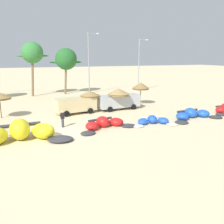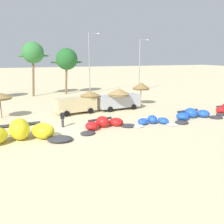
{
  "view_description": "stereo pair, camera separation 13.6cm",
  "coord_description": "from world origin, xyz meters",
  "px_view_note": "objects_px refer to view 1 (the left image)",
  "views": [
    {
      "loc": [
        -3.18,
        -20.43,
        6.68
      ],
      "look_at": [
        5.49,
        2.0,
        1.0
      ],
      "focal_mm": 38.13,
      "sensor_mm": 36.0,
      "label": 1
    },
    {
      "loc": [
        -3.05,
        -20.48,
        6.68
      ],
      "look_at": [
        5.49,
        2.0,
        1.0
      ],
      "focal_mm": 38.13,
      "sensor_mm": 36.0,
      "label": 2
    }
  ],
  "objects_px": {
    "kite_left": "(20,133)",
    "lamppost_east_center": "(90,60)",
    "palm_center_left": "(66,59)",
    "person_near_kites": "(63,119)",
    "kite_center": "(153,121)",
    "kite_right_of_center": "(193,115)",
    "parked_car_second": "(74,105)",
    "kite_left_of_center": "(104,124)",
    "beach_umbrella_outermost": "(141,86)",
    "palm_left_of_gap": "(32,53)",
    "lamppost_east": "(140,63)",
    "parked_van": "(118,101)",
    "beach_umbrella_near_palms": "(119,92)",
    "beach_umbrella_middle": "(90,94)"
  },
  "relations": [
    {
      "from": "kite_left_of_center",
      "to": "palm_left_of_gap",
      "type": "distance_m",
      "value": 23.2
    },
    {
      "from": "palm_center_left",
      "to": "person_near_kites",
      "type": "bearing_deg",
      "value": -101.96
    },
    {
      "from": "palm_center_left",
      "to": "parked_van",
      "type": "bearing_deg",
      "value": -76.9
    },
    {
      "from": "lamppost_east",
      "to": "beach_umbrella_outermost",
      "type": "bearing_deg",
      "value": -116.61
    },
    {
      "from": "kite_center",
      "to": "palm_center_left",
      "type": "xyz_separation_m",
      "value": [
        -4.28,
        22.8,
        5.79
      ]
    },
    {
      "from": "parked_van",
      "to": "parked_car_second",
      "type": "xyz_separation_m",
      "value": [
        -5.64,
        -0.28,
        -0.0
      ]
    },
    {
      "from": "beach_umbrella_outermost",
      "to": "palm_center_left",
      "type": "bearing_deg",
      "value": 119.65
    },
    {
      "from": "kite_left",
      "to": "beach_umbrella_near_palms",
      "type": "bearing_deg",
      "value": 32.07
    },
    {
      "from": "palm_center_left",
      "to": "lamppost_east_center",
      "type": "relative_size",
      "value": 0.76
    },
    {
      "from": "beach_umbrella_outermost",
      "to": "palm_left_of_gap",
      "type": "xyz_separation_m",
      "value": [
        -13.31,
        12.95,
        4.51
      ]
    },
    {
      "from": "lamppost_east_center",
      "to": "lamppost_east",
      "type": "xyz_separation_m",
      "value": [
        9.71,
        -0.6,
        -0.46
      ]
    },
    {
      "from": "kite_center",
      "to": "palm_center_left",
      "type": "distance_m",
      "value": 23.91
    },
    {
      "from": "kite_left_of_center",
      "to": "parked_car_second",
      "type": "height_order",
      "value": "parked_car_second"
    },
    {
      "from": "parked_van",
      "to": "lamppost_east_center",
      "type": "bearing_deg",
      "value": 88.22
    },
    {
      "from": "beach_umbrella_middle",
      "to": "person_near_kites",
      "type": "height_order",
      "value": "beach_umbrella_middle"
    },
    {
      "from": "beach_umbrella_near_palms",
      "to": "palm_center_left",
      "type": "xyz_separation_m",
      "value": [
        -3.33,
        16.05,
        3.73
      ]
    },
    {
      "from": "kite_right_of_center",
      "to": "parked_van",
      "type": "bearing_deg",
      "value": 129.75
    },
    {
      "from": "beach_umbrella_middle",
      "to": "palm_left_of_gap",
      "type": "height_order",
      "value": "palm_left_of_gap"
    },
    {
      "from": "parked_van",
      "to": "palm_center_left",
      "type": "xyz_separation_m",
      "value": [
        -3.54,
        15.24,
        5.01
      ]
    },
    {
      "from": "kite_left",
      "to": "lamppost_east",
      "type": "relative_size",
      "value": 0.86
    },
    {
      "from": "kite_left",
      "to": "palm_center_left",
      "type": "relative_size",
      "value": 1.04
    },
    {
      "from": "lamppost_east",
      "to": "parked_car_second",
      "type": "bearing_deg",
      "value": -138.63
    },
    {
      "from": "kite_left",
      "to": "beach_umbrella_near_palms",
      "type": "height_order",
      "value": "beach_umbrella_near_palms"
    },
    {
      "from": "parked_van",
      "to": "palm_center_left",
      "type": "height_order",
      "value": "palm_center_left"
    },
    {
      "from": "kite_right_of_center",
      "to": "kite_center",
      "type": "bearing_deg",
      "value": -175.74
    },
    {
      "from": "parked_car_second",
      "to": "palm_left_of_gap",
      "type": "relative_size",
      "value": 0.56
    },
    {
      "from": "kite_left",
      "to": "parked_van",
      "type": "relative_size",
      "value": 1.52
    },
    {
      "from": "kite_right_of_center",
      "to": "palm_left_of_gap",
      "type": "distance_m",
      "value": 27.37
    },
    {
      "from": "beach_umbrella_outermost",
      "to": "parked_car_second",
      "type": "bearing_deg",
      "value": -168.63
    },
    {
      "from": "lamppost_east",
      "to": "kite_center",
      "type": "bearing_deg",
      "value": -113.96
    },
    {
      "from": "beach_umbrella_outermost",
      "to": "person_near_kites",
      "type": "distance_m",
      "value": 14.14
    },
    {
      "from": "kite_left_of_center",
      "to": "kite_center",
      "type": "distance_m",
      "value": 5.02
    },
    {
      "from": "kite_left",
      "to": "palm_left_of_gap",
      "type": "distance_m",
      "value": 23.73
    },
    {
      "from": "beach_umbrella_middle",
      "to": "beach_umbrella_near_palms",
      "type": "bearing_deg",
      "value": -14.52
    },
    {
      "from": "beach_umbrella_middle",
      "to": "beach_umbrella_near_palms",
      "type": "height_order",
      "value": "beach_umbrella_near_palms"
    },
    {
      "from": "person_near_kites",
      "to": "palm_left_of_gap",
      "type": "xyz_separation_m",
      "value": [
        -1.22,
        20.06,
        6.31
      ]
    },
    {
      "from": "kite_center",
      "to": "beach_umbrella_middle",
      "type": "distance_m",
      "value": 8.99
    },
    {
      "from": "person_near_kites",
      "to": "palm_center_left",
      "type": "height_order",
      "value": "palm_center_left"
    },
    {
      "from": "beach_umbrella_middle",
      "to": "kite_center",
      "type": "bearing_deg",
      "value": -60.23
    },
    {
      "from": "kite_left",
      "to": "lamppost_east",
      "type": "height_order",
      "value": "lamppost_east"
    },
    {
      "from": "kite_center",
      "to": "beach_umbrella_outermost",
      "type": "bearing_deg",
      "value": 69.64
    },
    {
      "from": "kite_left",
      "to": "parked_car_second",
      "type": "relative_size",
      "value": 1.67
    },
    {
      "from": "parked_van",
      "to": "lamppost_east",
      "type": "relative_size",
      "value": 0.56
    },
    {
      "from": "beach_umbrella_middle",
      "to": "parked_van",
      "type": "bearing_deg",
      "value": -1.1
    },
    {
      "from": "kite_left_of_center",
      "to": "person_near_kites",
      "type": "height_order",
      "value": "person_near_kites"
    },
    {
      "from": "kite_left",
      "to": "lamppost_east_center",
      "type": "height_order",
      "value": "lamppost_east_center"
    },
    {
      "from": "parked_car_second",
      "to": "lamppost_east_center",
      "type": "height_order",
      "value": "lamppost_east_center"
    },
    {
      "from": "kite_left",
      "to": "palm_left_of_gap",
      "type": "bearing_deg",
      "value": 83.46
    },
    {
      "from": "kite_right_of_center",
      "to": "parked_car_second",
      "type": "distance_m",
      "value": 13.51
    },
    {
      "from": "parked_van",
      "to": "lamppost_east",
      "type": "xyz_separation_m",
      "value": [
        10.15,
        13.63,
        4.36
      ]
    }
  ]
}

